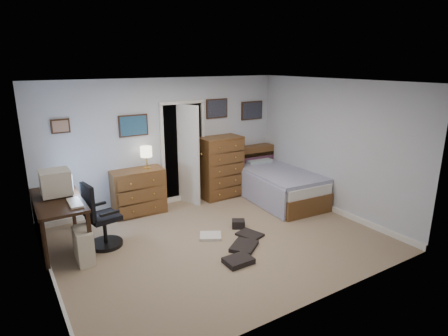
{
  "coord_description": "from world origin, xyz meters",
  "views": [
    {
      "loc": [
        -2.86,
        -4.73,
        2.79
      ],
      "look_at": [
        0.28,
        0.3,
        1.1
      ],
      "focal_mm": 30.0,
      "sensor_mm": 36.0,
      "label": 1
    }
  ],
  "objects_px": {
    "computer_desk": "(52,212)",
    "tall_dresser": "(220,167)",
    "office_chair": "(100,223)",
    "low_dresser": "(138,192)",
    "bed": "(277,185)"
  },
  "relations": [
    {
      "from": "computer_desk",
      "to": "tall_dresser",
      "type": "distance_m",
      "value": 3.47
    },
    {
      "from": "office_chair",
      "to": "low_dresser",
      "type": "distance_m",
      "value": 1.39
    },
    {
      "from": "low_dresser",
      "to": "tall_dresser",
      "type": "xyz_separation_m",
      "value": [
        1.8,
        -0.02,
        0.22
      ]
    },
    {
      "from": "tall_dresser",
      "to": "bed",
      "type": "bearing_deg",
      "value": -44.59
    },
    {
      "from": "low_dresser",
      "to": "bed",
      "type": "distance_m",
      "value": 2.82
    },
    {
      "from": "office_chair",
      "to": "bed",
      "type": "relative_size",
      "value": 0.48
    },
    {
      "from": "office_chair",
      "to": "bed",
      "type": "xyz_separation_m",
      "value": [
        3.65,
        0.18,
        -0.08
      ]
    },
    {
      "from": "tall_dresser",
      "to": "bed",
      "type": "distance_m",
      "value": 1.24
    },
    {
      "from": "computer_desk",
      "to": "bed",
      "type": "bearing_deg",
      "value": 0.24
    },
    {
      "from": "bed",
      "to": "low_dresser",
      "type": "bearing_deg",
      "value": 166.86
    },
    {
      "from": "low_dresser",
      "to": "tall_dresser",
      "type": "bearing_deg",
      "value": 1.85
    },
    {
      "from": "office_chair",
      "to": "tall_dresser",
      "type": "relative_size",
      "value": 0.82
    },
    {
      "from": "office_chair",
      "to": "tall_dresser",
      "type": "bearing_deg",
      "value": 10.31
    },
    {
      "from": "low_dresser",
      "to": "tall_dresser",
      "type": "height_order",
      "value": "tall_dresser"
    },
    {
      "from": "computer_desk",
      "to": "tall_dresser",
      "type": "bearing_deg",
      "value": 13.33
    }
  ]
}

